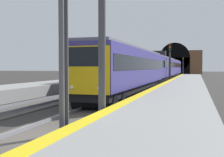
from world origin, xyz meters
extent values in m
plane|color=#302D2B|center=(0.00, 0.00, 0.00)|extent=(320.00, 320.00, 0.00)
cube|color=gray|center=(0.00, -4.17, 0.45)|extent=(112.00, 3.94, 0.91)
cube|color=yellow|center=(0.00, -2.44, 0.91)|extent=(112.00, 0.50, 0.01)
cube|color=#4C4742|center=(0.00, 0.00, 0.03)|extent=(160.00, 2.69, 0.06)
cube|color=gray|center=(0.00, 0.72, 0.14)|extent=(160.00, 0.07, 0.15)
cube|color=gray|center=(0.00, -0.72, 0.14)|extent=(160.00, 0.07, 0.15)
cube|color=navy|center=(15.26, 0.00, 2.41)|extent=(19.88, 2.95, 2.80)
cube|color=black|center=(15.26, 0.00, 2.70)|extent=(19.09, 2.97, 0.94)
cube|color=slate|center=(15.26, 0.00, 3.91)|extent=(19.28, 2.53, 0.20)
cube|color=black|center=(15.26, 0.00, 0.82)|extent=(19.48, 2.62, 0.53)
cylinder|color=black|center=(6.59, 0.09, 0.48)|extent=(0.99, 2.54, 0.97)
cylinder|color=black|center=(8.39, 0.07, 0.48)|extent=(0.99, 2.54, 0.97)
cylinder|color=black|center=(22.14, -0.07, 0.48)|extent=(0.99, 2.54, 0.97)
cylinder|color=black|center=(23.94, -0.09, 0.48)|extent=(0.99, 2.54, 0.97)
cube|color=#E5B20F|center=(5.30, 0.10, 2.28)|extent=(0.15, 2.64, 2.52)
cube|color=black|center=(5.25, 0.10, 2.97)|extent=(0.06, 1.93, 1.01)
sphere|color=#F2EACC|center=(5.23, -0.66, 1.37)|extent=(0.20, 0.20, 0.20)
sphere|color=#F2EACC|center=(5.24, 0.86, 1.37)|extent=(0.20, 0.20, 0.20)
cube|color=navy|center=(35.61, 0.00, 2.41)|extent=(19.88, 2.95, 2.80)
cube|color=black|center=(35.61, 0.00, 2.86)|extent=(19.09, 2.97, 0.89)
cube|color=slate|center=(35.61, 0.00, 3.91)|extent=(19.28, 2.53, 0.20)
cube|color=black|center=(35.61, 0.00, 0.82)|extent=(19.48, 2.62, 0.53)
cylinder|color=black|center=(26.93, 0.09, 0.48)|extent=(0.99, 2.54, 0.97)
cylinder|color=black|center=(28.73, 0.07, 0.48)|extent=(0.99, 2.54, 0.97)
cylinder|color=black|center=(42.49, -0.07, 0.48)|extent=(0.99, 2.54, 0.97)
cylinder|color=black|center=(44.29, -0.09, 0.48)|extent=(0.99, 2.54, 0.97)
cube|color=navy|center=(55.96, 0.00, 2.41)|extent=(19.88, 2.95, 2.80)
cube|color=black|center=(55.96, 0.00, 2.86)|extent=(19.09, 2.97, 0.88)
cube|color=slate|center=(55.96, 0.00, 3.91)|extent=(19.28, 2.53, 0.20)
cube|color=black|center=(55.96, 0.00, 0.82)|extent=(19.48, 2.62, 0.53)
cylinder|color=black|center=(47.18, 0.09, 0.48)|extent=(0.99, 2.54, 0.97)
cylinder|color=black|center=(48.98, 0.07, 0.48)|extent=(0.99, 2.54, 0.97)
cylinder|color=black|center=(62.94, -0.07, 0.48)|extent=(0.99, 2.54, 0.97)
cylinder|color=black|center=(64.74, -0.09, 0.48)|extent=(0.99, 2.54, 0.97)
cube|color=black|center=(35.61, 0.00, 4.46)|extent=(1.32, 1.66, 0.90)
cube|color=maroon|center=(26.44, 4.55, 2.36)|extent=(19.44, 3.25, 2.86)
cube|color=black|center=(26.44, 4.55, 2.80)|extent=(18.66, 3.26, 0.99)
cube|color=slate|center=(26.44, 4.55, 3.89)|extent=(18.85, 2.82, 0.20)
cube|color=black|center=(26.44, 4.55, 0.75)|extent=(19.04, 2.91, 0.49)
cylinder|color=black|center=(17.86, 4.33, 0.44)|extent=(0.94, 2.55, 0.88)
cylinder|color=black|center=(19.66, 4.37, 0.44)|extent=(0.94, 2.55, 0.88)
cylinder|color=black|center=(33.23, 4.72, 0.44)|extent=(0.94, 2.55, 0.88)
cylinder|color=black|center=(35.03, 4.77, 0.44)|extent=(0.94, 2.55, 0.88)
cube|color=yellow|center=(16.72, 4.30, 2.25)|extent=(0.19, 2.64, 2.66)
cube|color=black|center=(16.67, 4.29, 2.93)|extent=(0.09, 1.93, 1.03)
sphere|color=#F2EACC|center=(16.68, 3.54, 1.28)|extent=(0.20, 0.20, 0.20)
sphere|color=#F2EACC|center=(16.64, 5.05, 1.28)|extent=(0.20, 0.20, 0.20)
cube|color=maroon|center=(46.53, 4.55, 2.36)|extent=(19.44, 3.25, 2.86)
cube|color=black|center=(46.53, 4.55, 2.62)|extent=(18.66, 3.26, 0.86)
cube|color=slate|center=(46.53, 4.55, 3.89)|extent=(18.85, 2.82, 0.20)
cube|color=black|center=(46.53, 4.55, 0.75)|extent=(19.04, 2.91, 0.49)
cylinder|color=black|center=(37.76, 4.32, 0.44)|extent=(0.94, 2.55, 0.88)
cylinder|color=black|center=(39.56, 4.37, 0.44)|extent=(0.94, 2.55, 0.88)
cylinder|color=black|center=(53.49, 4.73, 0.44)|extent=(0.94, 2.55, 0.88)
cylinder|color=black|center=(55.29, 4.77, 0.44)|extent=(0.94, 2.55, 0.88)
cube|color=black|center=(46.53, 4.55, 4.44)|extent=(1.34, 1.68, 0.90)
cylinder|color=#4C4C54|center=(-1.11, -1.75, 2.42)|extent=(0.16, 0.16, 4.85)
cube|color=#4C4C54|center=(-0.97, -1.75, 2.42)|extent=(0.04, 0.28, 4.36)
cylinder|color=#38383D|center=(32.19, -1.75, 2.34)|extent=(0.16, 0.16, 4.67)
cube|color=black|center=(32.19, -1.75, 5.20)|extent=(0.20, 0.38, 1.05)
cube|color=#38383D|center=(32.33, -1.75, 2.34)|extent=(0.04, 0.28, 4.20)
sphere|color=red|center=(32.06, -1.75, 5.52)|extent=(0.20, 0.20, 0.20)
sphere|color=yellow|center=(32.06, -1.75, 5.22)|extent=(0.20, 0.20, 0.20)
sphere|color=green|center=(32.06, -1.75, 4.92)|extent=(0.20, 0.20, 0.20)
cylinder|color=#38383D|center=(71.61, -1.75, 2.11)|extent=(0.16, 0.16, 4.21)
cube|color=black|center=(71.61, -1.75, 4.74)|extent=(0.20, 0.38, 1.05)
cube|color=#38383D|center=(71.75, -1.75, 2.11)|extent=(0.04, 0.28, 3.79)
sphere|color=red|center=(71.48, -1.75, 5.06)|extent=(0.20, 0.20, 0.20)
sphere|color=yellow|center=(71.48, -1.75, 4.76)|extent=(0.20, 0.20, 0.20)
sphere|color=green|center=(71.48, -1.75, 4.46)|extent=(0.20, 0.20, 0.20)
cylinder|color=#3F3F47|center=(1.77, -1.99, 3.07)|extent=(0.28, 0.28, 6.14)
cube|color=brown|center=(96.10, 2.27, 4.18)|extent=(2.61, 18.82, 8.35)
cube|color=black|center=(94.74, 2.27, 2.92)|extent=(0.12, 10.54, 5.85)
cylinder|color=black|center=(94.74, 2.27, 5.85)|extent=(0.12, 10.54, 10.54)
cylinder|color=#595B60|center=(39.52, 11.08, 3.58)|extent=(0.22, 0.22, 7.15)
cylinder|color=#595B60|center=(39.52, 10.10, 6.55)|extent=(0.08, 1.97, 0.08)
camera|label=1|loc=(-8.48, -5.45, 2.43)|focal=45.85mm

